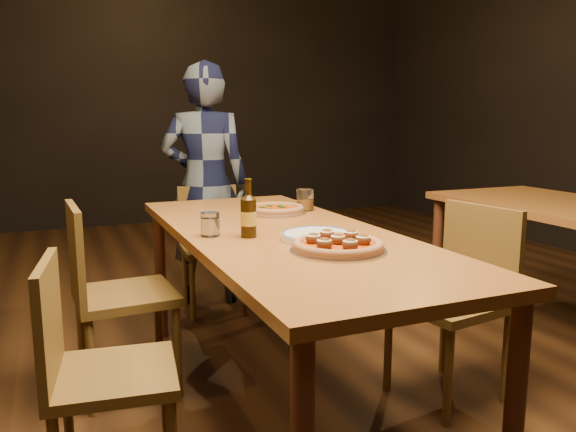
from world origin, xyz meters
name	(u,v)px	position (x,y,z in m)	size (l,w,h in m)	color
ground	(283,401)	(0.00, 0.00, 0.00)	(9.00, 9.00, 0.00)	black
table_main	(283,248)	(0.00, 0.00, 0.68)	(0.80, 2.00, 0.75)	brown
chair_main_nw	(114,373)	(-0.72, -0.33, 0.41)	(0.38, 0.38, 0.82)	brown
chair_main_sw	(125,294)	(-0.59, 0.39, 0.44)	(0.41, 0.41, 0.89)	brown
chair_main_e	(448,301)	(0.67, -0.23, 0.44)	(0.41, 0.41, 0.87)	brown
chair_end	(213,248)	(0.05, 1.26, 0.41)	(0.38, 0.38, 0.81)	brown
pizza_meatball	(338,245)	(0.04, -0.40, 0.77)	(0.34, 0.34, 0.06)	#B7B7BF
pizza_margherita	(276,209)	(0.14, 0.42, 0.77)	(0.29, 0.29, 0.04)	#B7B7BF
plate_stack	(318,237)	(0.05, -0.21, 0.76)	(0.27, 0.27, 0.03)	white
beer_bottle	(249,217)	(-0.17, -0.06, 0.83)	(0.06, 0.06, 0.22)	black
water_glass	(210,224)	(-0.30, 0.02, 0.80)	(0.07, 0.07, 0.09)	white
amber_glass	(305,200)	(0.30, 0.44, 0.80)	(0.08, 0.08, 0.11)	#8D5010
diner	(205,185)	(0.06, 1.47, 0.78)	(0.57, 0.37, 1.56)	black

